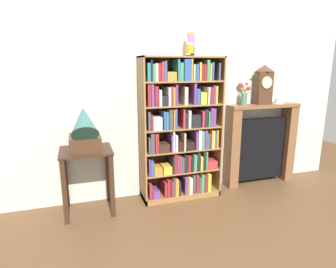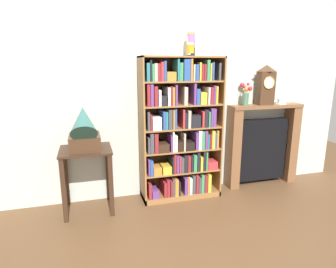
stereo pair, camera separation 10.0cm
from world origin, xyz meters
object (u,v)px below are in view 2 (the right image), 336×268
at_px(cup_stack, 191,44).
at_px(fireplace_mantel, 262,145).
at_px(teacup_with_saucer, 281,102).
at_px(gramophone, 84,130).
at_px(bookshelf, 181,133).
at_px(mantel_clock, 266,85).
at_px(side_table_left, 87,166).
at_px(flower_vase, 245,94).

relative_size(cup_stack, fireplace_mantel, 0.24).
bearing_deg(cup_stack, teacup_with_saucer, 0.93).
height_order(gramophone, fireplace_mantel, gramophone).
distance_m(cup_stack, gramophone, 1.43).
distance_m(cup_stack, teacup_with_saucer, 1.38).
height_order(cup_stack, teacup_with_saucer, cup_stack).
bearing_deg(bookshelf, mantel_clock, 3.36).
xyz_separation_m(cup_stack, fireplace_mantel, (1.00, 0.04, -1.21)).
height_order(side_table_left, fireplace_mantel, fireplace_mantel).
height_order(cup_stack, flower_vase, cup_stack).
bearing_deg(bookshelf, teacup_with_saucer, 2.85).
xyz_separation_m(gramophone, flower_vase, (1.86, 0.19, 0.28)).
bearing_deg(gramophone, bookshelf, 6.45).
relative_size(bookshelf, teacup_with_saucer, 11.46).
distance_m(side_table_left, mantel_clock, 2.27).
height_order(gramophone, flower_vase, flower_vase).
height_order(gramophone, mantel_clock, mantel_clock).
height_order(bookshelf, cup_stack, cup_stack).
bearing_deg(teacup_with_saucer, mantel_clock, -179.49).
distance_m(bookshelf, fireplace_mantel, 1.15).
distance_m(gramophone, fireplace_mantel, 2.20).
distance_m(fireplace_mantel, flower_vase, 0.72).
bearing_deg(flower_vase, gramophone, -174.29).
bearing_deg(gramophone, fireplace_mantel, 5.28).
xyz_separation_m(side_table_left, gramophone, (-0.00, -0.06, 0.39)).
bearing_deg(gramophone, cup_stack, 8.07).
bearing_deg(bookshelf, side_table_left, -177.03).
xyz_separation_m(bookshelf, flower_vase, (0.83, 0.07, 0.41)).
xyz_separation_m(gramophone, fireplace_mantel, (2.16, 0.20, -0.38)).
height_order(side_table_left, flower_vase, flower_vase).
bearing_deg(cup_stack, bookshelf, -158.78).
distance_m(gramophone, teacup_with_saucer, 2.38).
bearing_deg(teacup_with_saucer, fireplace_mantel, 175.77).
relative_size(bookshelf, fireplace_mantel, 1.55).
bearing_deg(fireplace_mantel, side_table_left, -176.40).
distance_m(side_table_left, teacup_with_saucer, 2.44).
relative_size(gramophone, fireplace_mantel, 0.50).
bearing_deg(cup_stack, side_table_left, -175.03).
bearing_deg(side_table_left, teacup_with_saucer, 2.90).
bearing_deg(mantel_clock, cup_stack, -178.97).
xyz_separation_m(flower_vase, teacup_with_saucer, (0.50, -0.00, -0.11)).
relative_size(fireplace_mantel, mantel_clock, 2.17).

